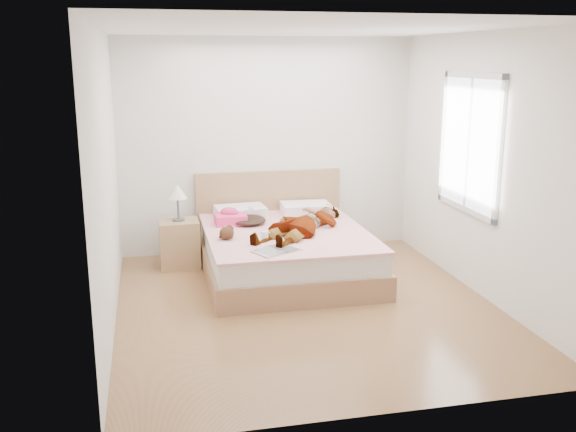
{
  "coord_description": "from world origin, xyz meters",
  "views": [
    {
      "loc": [
        -1.43,
        -5.67,
        2.35
      ],
      "look_at": [
        0.0,
        0.85,
        0.7
      ],
      "focal_mm": 40.0,
      "sensor_mm": 36.0,
      "label": 1
    }
  ],
  "objects_px": {
    "woman": "(303,220)",
    "towel": "(230,218)",
    "phone": "(252,209)",
    "plush_toy": "(227,232)",
    "magazine": "(277,250)",
    "bed": "(284,249)",
    "coffee_mug": "(265,235)",
    "nightstand": "(179,240)"
  },
  "relations": [
    {
      "from": "towel",
      "to": "coffee_mug",
      "type": "height_order",
      "value": "towel"
    },
    {
      "from": "woman",
      "to": "nightstand",
      "type": "height_order",
      "value": "nightstand"
    },
    {
      "from": "bed",
      "to": "magazine",
      "type": "height_order",
      "value": "bed"
    },
    {
      "from": "phone",
      "to": "nightstand",
      "type": "relative_size",
      "value": 0.09
    },
    {
      "from": "woman",
      "to": "nightstand",
      "type": "xyz_separation_m",
      "value": [
        -1.33,
        0.57,
        -0.3
      ]
    },
    {
      "from": "nightstand",
      "to": "phone",
      "type": "bearing_deg",
      "value": -11.44
    },
    {
      "from": "towel",
      "to": "phone",
      "type": "bearing_deg",
      "value": -6.51
    },
    {
      "from": "woman",
      "to": "coffee_mug",
      "type": "xyz_separation_m",
      "value": [
        -0.48,
        -0.3,
        -0.06
      ]
    },
    {
      "from": "bed",
      "to": "towel",
      "type": "xyz_separation_m",
      "value": [
        -0.56,
        0.34,
        0.31
      ]
    },
    {
      "from": "bed",
      "to": "plush_toy",
      "type": "bearing_deg",
      "value": -158.31
    },
    {
      "from": "magazine",
      "to": "nightstand",
      "type": "bearing_deg",
      "value": 124.22
    },
    {
      "from": "magazine",
      "to": "nightstand",
      "type": "xyz_separation_m",
      "value": [
        -0.88,
        1.29,
        -0.2
      ]
    },
    {
      "from": "plush_toy",
      "to": "nightstand",
      "type": "relative_size",
      "value": 0.27
    },
    {
      "from": "phone",
      "to": "nightstand",
      "type": "bearing_deg",
      "value": 119.43
    },
    {
      "from": "phone",
      "to": "plush_toy",
      "type": "xyz_separation_m",
      "value": [
        -0.36,
        -0.58,
        -0.1
      ]
    },
    {
      "from": "phone",
      "to": "towel",
      "type": "xyz_separation_m",
      "value": [
        -0.25,
        0.03,
        -0.09
      ]
    },
    {
      "from": "coffee_mug",
      "to": "magazine",
      "type": "bearing_deg",
      "value": -84.65
    },
    {
      "from": "bed",
      "to": "towel",
      "type": "distance_m",
      "value": 0.72
    },
    {
      "from": "magazine",
      "to": "woman",
      "type": "bearing_deg",
      "value": 58.52
    },
    {
      "from": "phone",
      "to": "nightstand",
      "type": "distance_m",
      "value": 0.91
    },
    {
      "from": "towel",
      "to": "plush_toy",
      "type": "height_order",
      "value": "towel"
    },
    {
      "from": "woman",
      "to": "bed",
      "type": "relative_size",
      "value": 0.77
    },
    {
      "from": "coffee_mug",
      "to": "woman",
      "type": "bearing_deg",
      "value": 32.14
    },
    {
      "from": "phone",
      "to": "nightstand",
      "type": "height_order",
      "value": "nightstand"
    },
    {
      "from": "woman",
      "to": "towel",
      "type": "relative_size",
      "value": 4.56
    },
    {
      "from": "coffee_mug",
      "to": "towel",
      "type": "bearing_deg",
      "value": 109.79
    },
    {
      "from": "coffee_mug",
      "to": "nightstand",
      "type": "height_order",
      "value": "nightstand"
    },
    {
      "from": "woman",
      "to": "nightstand",
      "type": "bearing_deg",
      "value": -162.29
    },
    {
      "from": "bed",
      "to": "nightstand",
      "type": "bearing_deg",
      "value": 157.02
    },
    {
      "from": "nightstand",
      "to": "coffee_mug",
      "type": "bearing_deg",
      "value": -46.04
    },
    {
      "from": "woman",
      "to": "towel",
      "type": "height_order",
      "value": "woman"
    },
    {
      "from": "phone",
      "to": "coffee_mug",
      "type": "bearing_deg",
      "value": -137.89
    },
    {
      "from": "phone",
      "to": "towel",
      "type": "relative_size",
      "value": 0.25
    },
    {
      "from": "plush_toy",
      "to": "bed",
      "type": "bearing_deg",
      "value": 21.69
    },
    {
      "from": "phone",
      "to": "plush_toy",
      "type": "height_order",
      "value": "phone"
    },
    {
      "from": "woman",
      "to": "plush_toy",
      "type": "relative_size",
      "value": 6.15
    },
    {
      "from": "woman",
      "to": "magazine",
      "type": "bearing_deg",
      "value": -80.61
    },
    {
      "from": "bed",
      "to": "coffee_mug",
      "type": "relative_size",
      "value": 16.69
    },
    {
      "from": "woman",
      "to": "phone",
      "type": "bearing_deg",
      "value": -177.79
    },
    {
      "from": "phone",
      "to": "magazine",
      "type": "bearing_deg",
      "value": -136.34
    },
    {
      "from": "phone",
      "to": "bed",
      "type": "bearing_deg",
      "value": -94.67
    },
    {
      "from": "coffee_mug",
      "to": "plush_toy",
      "type": "relative_size",
      "value": 0.48
    }
  ]
}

